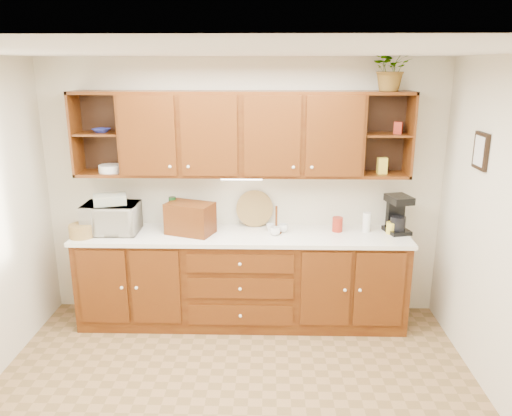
# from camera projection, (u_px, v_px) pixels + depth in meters

# --- Properties ---
(floor) EXTENTS (4.00, 4.00, 0.00)m
(floor) POSITION_uv_depth(u_px,v_px,m) (232.00, 415.00, 3.73)
(floor) COLOR olive
(floor) RESTS_ON ground
(ceiling) EXTENTS (4.00, 4.00, 0.00)m
(ceiling) POSITION_uv_depth(u_px,v_px,m) (227.00, 51.00, 3.01)
(ceiling) COLOR white
(ceiling) RESTS_ON back_wall
(back_wall) EXTENTS (4.00, 0.00, 4.00)m
(back_wall) POSITION_uv_depth(u_px,v_px,m) (243.00, 190.00, 5.05)
(back_wall) COLOR beige
(back_wall) RESTS_ON floor
(base_cabinets) EXTENTS (3.20, 0.60, 0.90)m
(base_cabinets) POSITION_uv_depth(u_px,v_px,m) (242.00, 279.00, 5.00)
(base_cabinets) COLOR #3E1707
(base_cabinets) RESTS_ON floor
(countertop) EXTENTS (3.24, 0.64, 0.04)m
(countertop) POSITION_uv_depth(u_px,v_px,m) (242.00, 236.00, 4.86)
(countertop) COLOR white
(countertop) RESTS_ON base_cabinets
(upper_cabinets) EXTENTS (3.20, 0.33, 0.80)m
(upper_cabinets) POSITION_uv_depth(u_px,v_px,m) (243.00, 134.00, 4.74)
(upper_cabinets) COLOR #3E1707
(upper_cabinets) RESTS_ON back_wall
(undercabinet_light) EXTENTS (0.40, 0.05, 0.02)m
(undercabinet_light) POSITION_uv_depth(u_px,v_px,m) (242.00, 178.00, 4.80)
(undercabinet_light) COLOR white
(undercabinet_light) RESTS_ON upper_cabinets
(framed_picture) EXTENTS (0.03, 0.24, 0.30)m
(framed_picture) POSITION_uv_depth(u_px,v_px,m) (481.00, 151.00, 4.04)
(framed_picture) COLOR black
(framed_picture) RESTS_ON right_wall
(wicker_basket) EXTENTS (0.27, 0.27, 0.13)m
(wicker_basket) POSITION_uv_depth(u_px,v_px,m) (81.00, 231.00, 4.74)
(wicker_basket) COLOR olive
(wicker_basket) RESTS_ON countertop
(microwave) EXTENTS (0.52, 0.36, 0.29)m
(microwave) POSITION_uv_depth(u_px,v_px,m) (111.00, 218.00, 4.86)
(microwave) COLOR beige
(microwave) RESTS_ON countertop
(towel_stack) EXTENTS (0.35, 0.30, 0.09)m
(towel_stack) POSITION_uv_depth(u_px,v_px,m) (110.00, 199.00, 4.80)
(towel_stack) COLOR #DFBE69
(towel_stack) RESTS_ON microwave
(wine_bottle) EXTENTS (0.09, 0.09, 0.33)m
(wine_bottle) POSITION_uv_depth(u_px,v_px,m) (173.00, 213.00, 4.95)
(wine_bottle) COLOR black
(wine_bottle) RESTS_ON countertop
(woven_tray) EXTENTS (0.38, 0.12, 0.37)m
(woven_tray) POSITION_uv_depth(u_px,v_px,m) (255.00, 225.00, 5.09)
(woven_tray) COLOR olive
(woven_tray) RESTS_ON countertop
(bread_box) EXTENTS (0.50, 0.41, 0.31)m
(bread_box) POSITION_uv_depth(u_px,v_px,m) (190.00, 218.00, 4.82)
(bread_box) COLOR #3E1707
(bread_box) RESTS_ON countertop
(mug_tree) EXTENTS (0.25, 0.25, 0.27)m
(mug_tree) POSITION_uv_depth(u_px,v_px,m) (276.00, 229.00, 4.87)
(mug_tree) COLOR #3E1707
(mug_tree) RESTS_ON countertop
(canister_red) EXTENTS (0.10, 0.10, 0.14)m
(canister_red) POSITION_uv_depth(u_px,v_px,m) (337.00, 224.00, 4.90)
(canister_red) COLOR maroon
(canister_red) RESTS_ON countertop
(canister_white) EXTENTS (0.10, 0.10, 0.19)m
(canister_white) POSITION_uv_depth(u_px,v_px,m) (367.00, 222.00, 4.89)
(canister_white) COLOR white
(canister_white) RESTS_ON countertop
(canister_yellow) EXTENTS (0.12, 0.12, 0.11)m
(canister_yellow) POSITION_uv_depth(u_px,v_px,m) (391.00, 228.00, 4.85)
(canister_yellow) COLOR gold
(canister_yellow) RESTS_ON countertop
(coffee_maker) EXTENTS (0.26, 0.30, 0.37)m
(coffee_maker) POSITION_uv_depth(u_px,v_px,m) (397.00, 214.00, 4.86)
(coffee_maker) COLOR black
(coffee_maker) RESTS_ON countertop
(bowl_stack) EXTENTS (0.20, 0.20, 0.04)m
(bowl_stack) POSITION_uv_depth(u_px,v_px,m) (101.00, 131.00, 4.75)
(bowl_stack) COLOR navy
(bowl_stack) RESTS_ON upper_cabinets
(plate_stack) EXTENTS (0.28, 0.28, 0.07)m
(plate_stack) POSITION_uv_depth(u_px,v_px,m) (110.00, 168.00, 4.84)
(plate_stack) COLOR white
(plate_stack) RESTS_ON upper_cabinets
(pantry_box_yellow) EXTENTS (0.09, 0.08, 0.15)m
(pantry_box_yellow) POSITION_uv_depth(u_px,v_px,m) (382.00, 166.00, 4.75)
(pantry_box_yellow) COLOR gold
(pantry_box_yellow) RESTS_ON upper_cabinets
(pantry_box_red) EXTENTS (0.09, 0.09, 0.11)m
(pantry_box_red) POSITION_uv_depth(u_px,v_px,m) (398.00, 128.00, 4.67)
(pantry_box_red) COLOR maroon
(pantry_box_red) RESTS_ON upper_cabinets
(potted_plant) EXTENTS (0.41, 0.37, 0.41)m
(potted_plant) POSITION_uv_depth(u_px,v_px,m) (392.00, 68.00, 4.48)
(potted_plant) COLOR #999999
(potted_plant) RESTS_ON upper_cabinets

